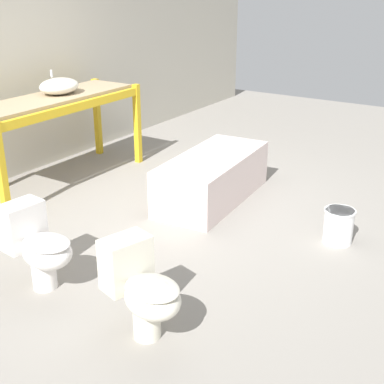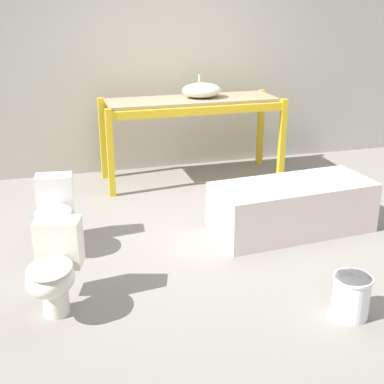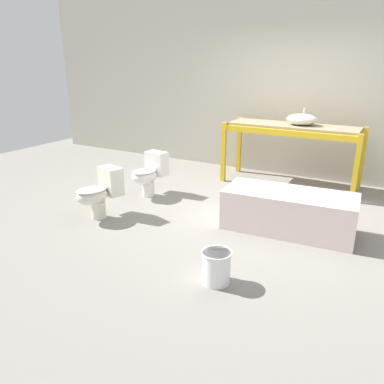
{
  "view_description": "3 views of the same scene",
  "coord_description": "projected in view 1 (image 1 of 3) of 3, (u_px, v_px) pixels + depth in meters",
  "views": [
    {
      "loc": [
        -3.89,
        -3.0,
        2.21
      ],
      "look_at": [
        -0.53,
        -0.82,
        0.58
      ],
      "focal_mm": 50.0,
      "sensor_mm": 36.0,
      "label": 1
    },
    {
      "loc": [
        -1.59,
        -4.58,
        2.15
      ],
      "look_at": [
        -0.51,
        -0.85,
        0.7
      ],
      "focal_mm": 50.0,
      "sensor_mm": 36.0,
      "label": 2
    },
    {
      "loc": [
        1.66,
        -4.48,
        1.92
      ],
      "look_at": [
        -0.41,
        -0.83,
        0.46
      ],
      "focal_mm": 35.0,
      "sensor_mm": 36.0,
      "label": 3
    }
  ],
  "objects": [
    {
      "name": "ground_plane",
      "position": [
        152.0,
        212.0,
        5.37
      ],
      "size": [
        12.0,
        12.0,
        0.0
      ],
      "primitive_type": "plane",
      "color": "gray"
    },
    {
      "name": "bathtub_main",
      "position": [
        213.0,
        174.0,
        5.59
      ],
      "size": [
        1.56,
        0.76,
        0.48
      ],
      "rotation": [
        0.0,
        0.0,
        0.08
      ],
      "color": "silver",
      "rests_on": "ground_plane"
    },
    {
      "name": "shelving_rack",
      "position": [
        54.0,
        109.0,
        5.87
      ],
      "size": [
        2.13,
        0.73,
        0.99
      ],
      "color": "gold",
      "rests_on": "ground_plane"
    },
    {
      "name": "sink_basin",
      "position": [
        59.0,
        86.0,
        5.89
      ],
      "size": [
        0.47,
        0.38,
        0.26
      ],
      "color": "silver",
      "rests_on": "shelving_rack"
    },
    {
      "name": "toilet_far",
      "position": [
        38.0,
        245.0,
        3.97
      ],
      "size": [
        0.39,
        0.62,
        0.64
      ],
      "rotation": [
        0.0,
        0.0,
        -0.11
      ],
      "color": "white",
      "rests_on": "ground_plane"
    },
    {
      "name": "bucket_white",
      "position": [
        338.0,
        225.0,
        4.71
      ],
      "size": [
        0.27,
        0.27,
        0.31
      ],
      "color": "white",
      "rests_on": "ground_plane"
    },
    {
      "name": "toilet_near",
      "position": [
        142.0,
        288.0,
        3.42
      ],
      "size": [
        0.48,
        0.66,
        0.64
      ],
      "rotation": [
        0.0,
        0.0,
        -0.29
      ],
      "color": "silver",
      "rests_on": "ground_plane"
    }
  ]
}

